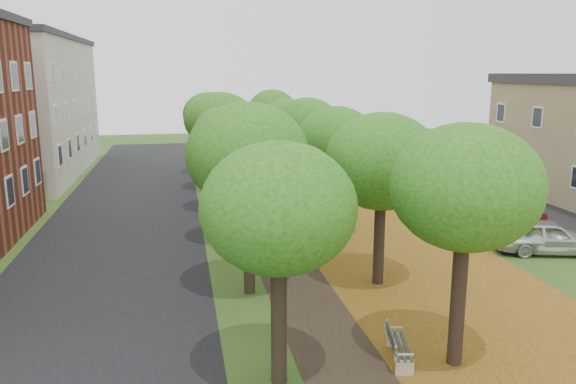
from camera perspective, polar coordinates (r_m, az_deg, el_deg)
name	(u,v)px	position (r m, az deg, el deg)	size (l,w,h in m)	color
ground	(362,373)	(15.54, 7.50, -17.73)	(120.00, 120.00, 0.00)	#2D4C19
street_asphalt	(120,231)	(28.95, -16.66, -3.83)	(8.00, 70.00, 0.01)	black
footpath	(270,224)	(29.13, -1.81, -3.22)	(3.20, 70.00, 0.01)	black
leaf_verge	(363,219)	(30.30, 7.58, -2.72)	(7.50, 70.00, 0.01)	#96681B
parking_lot	(497,207)	(34.74, 20.47, -1.47)	(9.00, 16.00, 0.01)	black
tree_row_west	(226,135)	(28.00, -6.34, 5.82)	(3.87, 33.87, 6.35)	black
tree_row_east	(320,133)	(28.78, 3.28, 6.05)	(3.87, 33.87, 6.35)	black
building_cream	(8,106)	(47.50, -26.54, 7.85)	(10.30, 20.30, 10.40)	beige
bench	(398,346)	(16.05, 11.07, -15.12)	(0.84, 1.78, 0.81)	#2A352C
car_silver	(548,237)	(26.74, 24.88, -4.13)	(1.76, 4.37, 1.49)	#BCBCC1
car_red	(502,217)	(29.54, 20.96, -2.34)	(1.57, 4.49, 1.48)	maroon
car_grey	(473,205)	(31.91, 18.31, -1.24)	(1.89, 4.64, 1.35)	#38373D
car_white	(438,183)	(37.37, 15.03, 0.92)	(2.38, 5.16, 1.43)	silver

